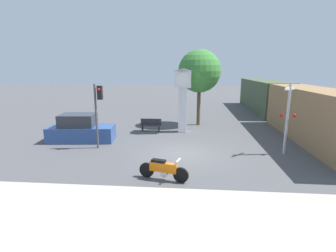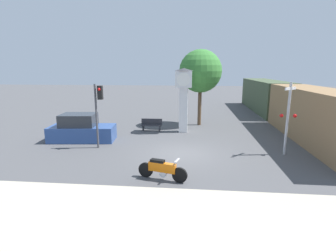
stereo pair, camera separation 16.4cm
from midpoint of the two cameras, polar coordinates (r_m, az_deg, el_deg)
ground_plane at (r=14.95m, az=3.36°, el=-5.95°), size 120.00×120.00×0.00m
sidewalk_strip at (r=8.01m, az=0.85°, el=-23.12°), size 36.00×6.00×0.10m
motorcycle at (r=11.38m, az=-0.88°, el=-9.39°), size 2.19×0.79×0.99m
clock_tower at (r=19.45m, az=3.65°, el=7.82°), size 1.42×1.42×4.74m
freight_train at (r=25.53m, az=24.25°, el=4.57°), size 2.80×26.14×3.40m
traffic_light at (r=15.88m, az=-14.65°, el=4.59°), size 0.50×0.35×3.84m
railroad_crossing_signal at (r=15.65m, az=24.91°, el=1.99°), size 0.90×0.82×4.01m
street_tree at (r=22.02m, az=7.30°, el=11.72°), size 3.49×3.49×6.24m
bench at (r=20.18m, az=-3.37°, el=0.34°), size 1.60×0.44×0.92m
parked_car at (r=18.22m, az=-18.08°, el=-0.74°), size 4.36×2.22×1.80m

